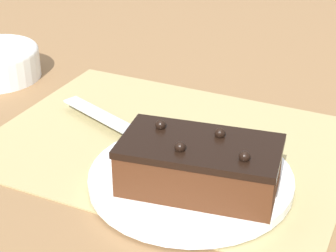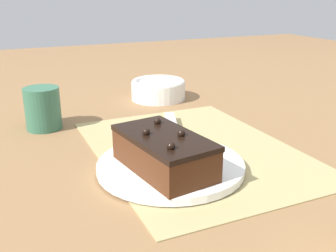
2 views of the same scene
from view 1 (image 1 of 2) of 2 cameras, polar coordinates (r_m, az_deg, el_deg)
The scene contains 5 objects.
ground_plane at distance 0.74m, azimuth 0.11°, elevation -1.84°, with size 3.00×3.00×0.00m, color olive.
placemat_woven at distance 0.74m, azimuth 0.11°, elevation -1.71°, with size 0.46×0.34×0.00m, color tan.
cake_plate at distance 0.65m, azimuth 2.32°, elevation -5.28°, with size 0.24×0.24×0.01m.
chocolate_cake at distance 0.61m, azimuth 3.24°, elevation -3.95°, with size 0.18×0.12×0.07m.
serving_knife at distance 0.71m, azimuth -2.32°, elevation -1.21°, with size 0.24×0.11×0.01m.
Camera 1 is at (-0.27, 0.58, 0.37)m, focal length 60.00 mm.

